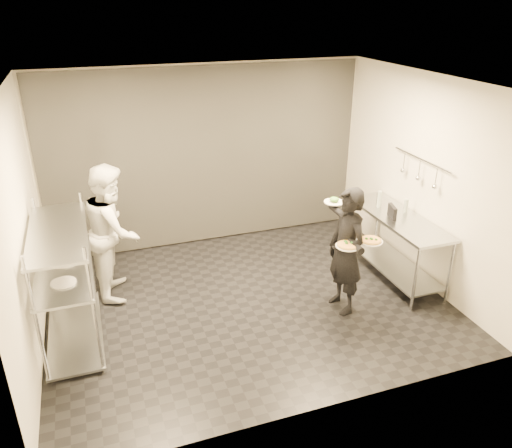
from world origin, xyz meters
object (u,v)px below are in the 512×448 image
object	(u,v)px
bottle_clear	(406,206)
bottle_dark	(379,198)
prep_counter	(396,235)
waiter	(346,251)
chef	(113,231)
pizza_plate_far	(371,240)
bottle_green	(379,199)
pass_rack	(66,279)
pos_monitor	(392,212)
salad_plate	(334,200)
pizza_plate_near	(348,245)

from	to	relation	value
bottle_clear	bottle_dark	size ratio (longest dim) A/B	0.99
prep_counter	waiter	distance (m)	1.21
prep_counter	bottle_clear	bearing A→B (deg)	26.07
bottle_dark	chef	bearing A→B (deg)	173.63
waiter	pizza_plate_far	world-z (taller)	waiter
pizza_plate_far	bottle_green	size ratio (longest dim) A/B	1.21
pass_rack	pos_monitor	bearing A→B (deg)	-0.24
chef	bottle_dark	bearing A→B (deg)	-88.26
bottle_dark	pass_rack	bearing A→B (deg)	-174.02
prep_counter	salad_plate	distance (m)	1.36
waiter	pizza_plate_far	bearing A→B (deg)	42.12
pass_rack	pizza_plate_far	world-z (taller)	pass_rack
waiter	bottle_clear	xyz separation A→B (m)	(1.24, 0.60, 0.20)
pos_monitor	bottle_clear	size ratio (longest dim) A/B	1.28
waiter	salad_plate	xyz separation A→B (m)	(-0.04, 0.32, 0.56)
bottle_green	bottle_clear	xyz separation A→B (m)	(0.24, -0.30, -0.02)
pass_rack	prep_counter	world-z (taller)	pass_rack
pass_rack	bottle_clear	distance (m)	4.50
chef	pos_monitor	xyz separation A→B (m)	(3.61, -0.88, 0.11)
pass_rack	pizza_plate_far	distance (m)	3.54
bottle_clear	bottle_dark	distance (m)	0.42
pizza_plate_near	pos_monitor	size ratio (longest dim) A/B	1.17
chef	pizza_plate_near	size ratio (longest dim) A/B	6.30
pizza_plate_far	bottle_clear	bearing A→B (deg)	37.49
waiter	bottle_dark	distance (m)	1.42
chef	pos_monitor	distance (m)	3.72
prep_counter	pizza_plate_near	distance (m)	1.43
prep_counter	pos_monitor	distance (m)	0.40
bottle_clear	chef	bearing A→B (deg)	168.72
pizza_plate_near	pizza_plate_far	bearing A→B (deg)	1.01
pass_rack	chef	xyz separation A→B (m)	(0.60, 0.86, 0.13)
bottle_green	pass_rack	bearing A→B (deg)	-174.84
salad_plate	bottle_green	size ratio (longest dim) A/B	1.06
pizza_plate_near	pos_monitor	xyz separation A→B (m)	(1.06, 0.69, -0.00)
chef	salad_plate	distance (m)	2.86
prep_counter	bottle_green	xyz separation A→B (m)	(-0.07, 0.38, 0.41)
bottle_clear	salad_plate	bearing A→B (deg)	-167.59
bottle_clear	prep_counter	bearing A→B (deg)	-153.93
pos_monitor	bottle_dark	bearing A→B (deg)	95.83
prep_counter	waiter	size ratio (longest dim) A/B	1.10
chef	bottle_green	xyz separation A→B (m)	(3.66, -0.48, 0.14)
bottle_clear	bottle_dark	xyz separation A→B (m)	(-0.21, 0.37, 0.00)
salad_plate	pos_monitor	distance (m)	1.08
pass_rack	salad_plate	distance (m)	3.28
pizza_plate_far	bottle_clear	size ratio (longest dim) A/B	1.50
pass_rack	chef	distance (m)	1.06
salad_plate	waiter	bearing A→B (deg)	-82.36
bottle_dark	pizza_plate_far	bearing A→B (deg)	-125.42
prep_counter	chef	world-z (taller)	chef
pass_rack	chef	world-z (taller)	chef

